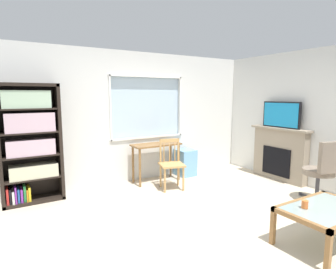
{
  "coord_description": "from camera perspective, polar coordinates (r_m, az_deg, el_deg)",
  "views": [
    {
      "loc": [
        -2.35,
        -2.77,
        1.69
      ],
      "look_at": [
        -0.1,
        0.94,
        1.08
      ],
      "focal_mm": 29.79,
      "sensor_mm": 36.0,
      "label": 1
    }
  ],
  "objects": [
    {
      "name": "ground",
      "position": [
        4.01,
        8.62,
        -17.16
      ],
      "size": [
        5.99,
        5.55,
        0.02
      ],
      "primitive_type": "cube",
      "color": "beige"
    },
    {
      "name": "wall_back_with_window",
      "position": [
        5.57,
        -6.45,
        3.29
      ],
      "size": [
        4.99,
        0.15,
        2.52
      ],
      "color": "silver",
      "rests_on": "ground"
    },
    {
      "name": "wall_right",
      "position": [
        5.65,
        29.29,
        2.64
      ],
      "size": [
        0.12,
        4.75,
        2.52
      ],
      "primitive_type": "cube",
      "color": "silver",
      "rests_on": "ground"
    },
    {
      "name": "bookshelf",
      "position": [
        4.86,
        -26.46,
        -0.95
      ],
      "size": [
        0.9,
        0.38,
        1.87
      ],
      "color": "black",
      "rests_on": "ground"
    },
    {
      "name": "desk_under_window",
      "position": [
        5.46,
        -2.44,
        -3.31
      ],
      "size": [
        0.96,
        0.41,
        0.75
      ],
      "color": "brown",
      "rests_on": "ground"
    },
    {
      "name": "wooden_chair",
      "position": [
        5.07,
        0.66,
        -5.96
      ],
      "size": [
        0.52,
        0.5,
        0.9
      ],
      "color": "tan",
      "rests_on": "ground"
    },
    {
      "name": "plastic_drawer_unit",
      "position": [
        5.95,
        3.54,
        -5.72
      ],
      "size": [
        0.35,
        0.4,
        0.55
      ],
      "primitive_type": "cube",
      "color": "#72ADDB",
      "rests_on": "ground"
    },
    {
      "name": "fireplace",
      "position": [
        6.03,
        21.85,
        -3.63
      ],
      "size": [
        0.26,
        1.25,
        1.06
      ],
      "color": "gray",
      "rests_on": "ground"
    },
    {
      "name": "tv",
      "position": [
        5.91,
        22.14,
        3.77
      ],
      "size": [
        0.06,
        0.82,
        0.51
      ],
      "color": "black",
      "rests_on": "fireplace"
    },
    {
      "name": "office_chair",
      "position": [
        5.01,
        29.13,
        -6.1
      ],
      "size": [
        0.58,
        0.61,
        1.0
      ],
      "color": "#7A6B5B",
      "rests_on": "ground"
    },
    {
      "name": "coffee_table",
      "position": [
        3.71,
        29.59,
        -13.72
      ],
      "size": [
        1.03,
        0.68,
        0.44
      ],
      "color": "#8C9E99",
      "rests_on": "ground"
    },
    {
      "name": "sippy_cup",
      "position": [
        3.55,
        26.21,
        -12.7
      ],
      "size": [
        0.07,
        0.07,
        0.09
      ],
      "primitive_type": "cylinder",
      "color": "orange",
      "rests_on": "coffee_table"
    }
  ]
}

